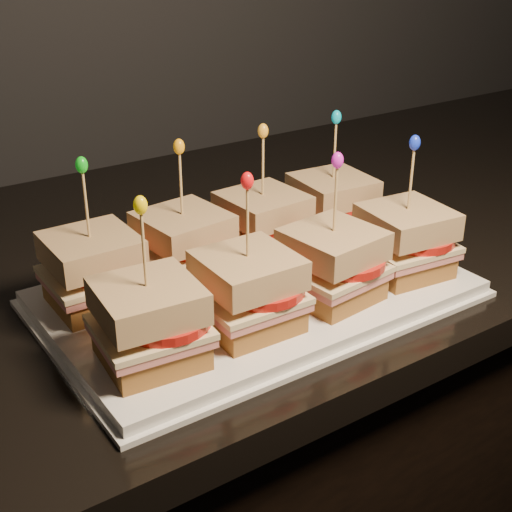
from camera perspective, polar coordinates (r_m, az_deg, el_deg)
cabinet at (r=1.33m, az=7.08°, el=-14.38°), size 2.35×0.68×0.85m
granite_slab at (r=1.10m, az=8.33°, el=3.78°), size 2.39×0.72×0.04m
platter at (r=0.78m, az=-0.00°, el=-3.04°), size 0.44×0.27×0.02m
platter_rim at (r=0.79m, az=-0.00°, el=-3.42°), size 0.45×0.29×0.01m
sandwich_0_bread_bot at (r=0.76m, az=-12.69°, el=-2.91°), size 0.09×0.09×0.02m
sandwich_0_ham at (r=0.75m, az=-12.81°, el=-1.85°), size 0.09×0.09×0.01m
sandwich_0_cheese at (r=0.75m, az=-12.86°, el=-1.38°), size 0.10×0.09×0.01m
sandwich_0_tomato at (r=0.74m, az=-11.89°, el=-0.81°), size 0.09×0.09×0.01m
sandwich_0_bread_top at (r=0.74m, az=-13.06°, el=0.48°), size 0.09×0.09×0.03m
sandwich_0_pick at (r=0.72m, az=-13.41°, el=3.70°), size 0.00×0.00×0.09m
sandwich_0_frill at (r=0.71m, az=-13.78°, el=7.09°), size 0.01×0.01×0.02m
sandwich_1_bread_bot at (r=0.80m, az=-5.71°, el=-0.93°), size 0.09×0.09×0.02m
sandwich_1_ham at (r=0.79m, az=-5.76°, el=0.10°), size 0.10×0.10×0.01m
sandwich_1_cheese at (r=0.79m, az=-5.79°, el=0.56°), size 0.10×0.10×0.01m
sandwich_1_tomato at (r=0.79m, az=-4.83°, el=1.11°), size 0.09×0.09×0.01m
sandwich_1_bread_top at (r=0.78m, az=-5.87°, el=2.35°), size 0.10×0.10×0.03m
sandwich_1_pick at (r=0.76m, az=-6.02°, el=5.45°), size 0.00×0.00×0.09m
sandwich_1_frill at (r=0.75m, az=-6.18°, el=8.69°), size 0.01×0.01×0.02m
sandwich_2_bread_bot at (r=0.85m, az=0.53°, el=0.86°), size 0.09×0.09×0.02m
sandwich_2_ham at (r=0.84m, az=0.54°, el=1.84°), size 0.10×0.09×0.01m
sandwich_2_cheese at (r=0.84m, az=0.54°, el=2.28°), size 0.10×0.10×0.01m
sandwich_2_tomato at (r=0.84m, az=1.45°, el=2.80°), size 0.09×0.09×0.01m
sandwich_2_bread_top at (r=0.83m, az=0.54°, el=3.98°), size 0.09×0.09×0.03m
sandwich_2_pick at (r=0.81m, az=0.56°, el=6.92°), size 0.00×0.00×0.09m
sandwich_2_frill at (r=0.80m, az=0.57°, el=9.98°), size 0.01×0.01×0.02m
sandwich_3_bread_bot at (r=0.91m, az=6.03°, el=2.43°), size 0.09×0.09×0.02m
sandwich_3_ham at (r=0.90m, az=6.07°, el=3.36°), size 0.10×0.10×0.01m
sandwich_3_cheese at (r=0.90m, az=6.09°, el=3.77°), size 0.10×0.10×0.01m
sandwich_3_tomato at (r=0.90m, az=6.95°, el=4.25°), size 0.09×0.09×0.01m
sandwich_3_bread_top at (r=0.89m, az=6.17°, el=5.37°), size 0.09×0.09×0.03m
sandwich_3_pick at (r=0.87m, az=6.31°, el=8.13°), size 0.00×0.00×0.09m
sandwich_3_frill at (r=0.86m, az=6.45°, el=10.98°), size 0.01×0.01×0.02m
sandwich_4_bread_bot at (r=0.66m, az=-8.38°, el=-7.33°), size 0.09×0.09×0.02m
sandwich_4_ham at (r=0.65m, az=-8.47°, el=-6.15°), size 0.10×0.10×0.01m
sandwich_4_cheese at (r=0.65m, az=-8.51°, el=-5.63°), size 0.10×0.10×0.01m
sandwich_4_tomato at (r=0.64m, az=-7.36°, el=-4.98°), size 0.09×0.09×0.01m
sandwich_4_bread_top at (r=0.63m, az=-8.67°, el=-3.55°), size 0.09×0.09×0.03m
sandwich_4_pick at (r=0.61m, az=-8.94°, el=0.12°), size 0.00×0.00×0.09m
sandwich_4_frill at (r=0.59m, az=-9.23°, el=4.04°), size 0.01×0.01×0.02m
sandwich_5_bread_bot at (r=0.70m, az=-0.64°, el=-4.76°), size 0.09×0.09×0.02m
sandwich_5_ham at (r=0.69m, az=-0.65°, el=-3.63°), size 0.10×0.09×0.01m
sandwich_5_cheese at (r=0.69m, az=-0.65°, el=-3.12°), size 0.10×0.09×0.01m
sandwich_5_tomato at (r=0.69m, az=0.45°, el=-2.50°), size 0.09×0.09×0.01m
sandwich_5_bread_top at (r=0.68m, az=-0.66°, el=-1.14°), size 0.09×0.09×0.03m
sandwich_5_pick at (r=0.66m, az=-0.68°, el=2.34°), size 0.00×0.00×0.09m
sandwich_5_frill at (r=0.64m, az=-0.70°, el=6.03°), size 0.01×0.01×0.02m
sandwich_6_bread_bot at (r=0.76m, az=6.02°, el=-2.46°), size 0.09×0.09×0.02m
sandwich_6_ham at (r=0.75m, az=6.08°, el=-1.39°), size 0.10×0.10×0.01m
sandwich_6_cheese at (r=0.75m, az=6.10°, el=-0.91°), size 0.10×0.10×0.01m
sandwich_6_tomato at (r=0.75m, az=7.13°, el=-0.33°), size 0.09×0.09×0.01m
sandwich_6_bread_top at (r=0.74m, az=6.20°, el=0.95°), size 0.10×0.10×0.03m
sandwich_6_pick at (r=0.72m, az=6.36°, el=4.20°), size 0.00×0.00×0.09m
sandwich_6_frill at (r=0.70m, az=6.54°, el=7.62°), size 0.01×0.01×0.02m
sandwich_7_bread_bot at (r=0.82m, az=11.68°, el=-0.47°), size 0.09×0.09×0.02m
sandwich_7_ham at (r=0.82m, az=11.77°, el=0.53°), size 0.10×0.10×0.01m
sandwich_7_cheese at (r=0.81m, az=11.82°, el=0.97°), size 0.11×0.10×0.01m
sandwich_7_tomato at (r=0.82m, az=12.76°, el=1.50°), size 0.09×0.09×0.01m
sandwich_7_bread_top at (r=0.80m, az=11.99°, el=2.71°), size 0.10×0.10×0.03m
sandwich_7_pick at (r=0.79m, az=12.28°, el=5.71°), size 0.00×0.00×0.09m
sandwich_7_frill at (r=0.77m, az=12.59°, el=8.84°), size 0.01×0.01×0.02m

